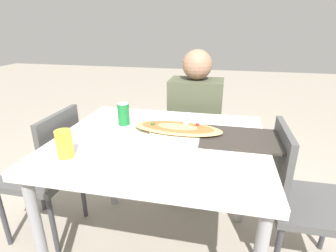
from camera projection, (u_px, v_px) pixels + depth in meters
dining_table at (160, 153)px, 1.35m from camera, size 1.05×0.90×0.76m
chair_far_seated at (196, 134)px, 2.11m from camera, size 0.40×0.40×0.84m
chair_side_left at (48, 168)px, 1.60m from camera, size 0.40×0.40×0.84m
chair_side_right at (299, 195)px, 1.35m from camera, size 0.40×0.40×0.84m
person_seated at (195, 115)px, 1.94m from camera, size 0.38×0.28×1.14m
pizza_main at (177, 129)px, 1.39m from camera, size 0.49×0.30×0.06m
soda_can at (124, 114)px, 1.49m from camera, size 0.07×0.07×0.12m
drink_glass at (64, 144)px, 1.12m from camera, size 0.07×0.07×0.12m
serving_tray at (239, 138)px, 1.31m from camera, size 0.38×0.29×0.01m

